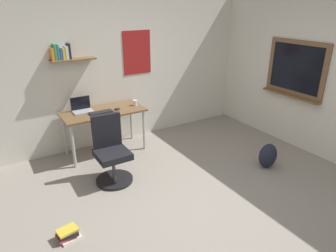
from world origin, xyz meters
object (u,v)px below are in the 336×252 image
object	(u,v)px
laptop	(82,108)
backpack	(268,156)
office_chair	(111,154)
computer_mouse	(117,109)
coffee_mug	(135,103)
book_stack_on_floor	(68,234)
desk	(104,115)
keyboard	(101,112)

from	to	relation	value
laptop	backpack	xyz separation A→B (m)	(2.22, -1.94, -0.60)
office_chair	backpack	bearing A→B (deg)	-23.07
computer_mouse	coffee_mug	size ratio (longest dim) A/B	1.13
laptop	computer_mouse	world-z (taller)	laptop
computer_mouse	office_chair	bearing A→B (deg)	-119.35
coffee_mug	backpack	xyz separation A→B (m)	(1.36, -1.77, -0.59)
laptop	backpack	bearing A→B (deg)	-41.21
book_stack_on_floor	coffee_mug	bearing A→B (deg)	45.96
desk	keyboard	size ratio (longest dim) A/B	3.56
desk	book_stack_on_floor	world-z (taller)	desk
desk	book_stack_on_floor	bearing A→B (deg)	-122.24
desk	coffee_mug	distance (m)	0.57
desk	backpack	world-z (taller)	desk
desk	office_chair	size ratio (longest dim) A/B	1.39
office_chair	book_stack_on_floor	size ratio (longest dim) A/B	3.76
backpack	keyboard	bearing A→B (deg)	139.21
laptop	computer_mouse	distance (m)	0.56
backpack	book_stack_on_floor	distance (m)	3.03
desk	coffee_mug	bearing A→B (deg)	-2.89
desk	laptop	world-z (taller)	laptop
keyboard	computer_mouse	size ratio (longest dim) A/B	3.56
office_chair	coffee_mug	size ratio (longest dim) A/B	10.33
coffee_mug	book_stack_on_floor	world-z (taller)	coffee_mug
office_chair	backpack	distance (m)	2.35
coffee_mug	book_stack_on_floor	distance (m)	2.49
laptop	backpack	world-z (taller)	laptop
backpack	desk	bearing A→B (deg)	136.98
coffee_mug	laptop	bearing A→B (deg)	168.28
coffee_mug	book_stack_on_floor	bearing A→B (deg)	-134.04
computer_mouse	backpack	distance (m)	2.49
laptop	keyboard	bearing A→B (deg)	-44.60
desk	computer_mouse	size ratio (longest dim) A/B	12.67
book_stack_on_floor	desk	bearing A→B (deg)	57.76
laptop	keyboard	size ratio (longest dim) A/B	0.84
backpack	office_chair	bearing A→B (deg)	156.93
coffee_mug	book_stack_on_floor	xyz separation A→B (m)	(-1.66, -1.71, -0.72)
computer_mouse	book_stack_on_floor	xyz separation A→B (m)	(-1.31, -1.66, -0.69)
laptop	computer_mouse	bearing A→B (deg)	-24.00
keyboard	coffee_mug	bearing A→B (deg)	4.58
laptop	coffee_mug	distance (m)	0.87
office_chair	computer_mouse	world-z (taller)	office_chair
computer_mouse	coffee_mug	xyz separation A→B (m)	(0.34, 0.05, 0.03)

